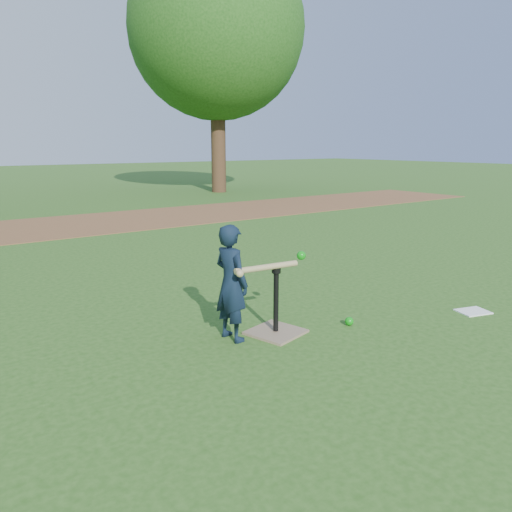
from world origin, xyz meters
TOP-DOWN VIEW (x-y plane):
  - ground at (0.00, 0.00)m, footprint 80.00×80.00m
  - dirt_strip at (0.00, 7.50)m, footprint 24.00×3.00m
  - child at (-0.53, 0.40)m, footprint 0.28×0.39m
  - wiffle_ball_ground at (0.53, 0.03)m, footprint 0.08×0.08m
  - clipboard at (1.81, -0.43)m, footprint 0.35×0.30m
  - batting_tee at (-0.14, 0.27)m, footprint 0.52×0.52m
  - swing_action at (-0.22, 0.24)m, footprint 0.73×0.13m
  - tree_right at (6.50, 12.00)m, footprint 5.80×5.80m

SIDE VIEW (x-z plane):
  - ground at x=0.00m, z-range 0.00..0.00m
  - dirt_strip at x=0.00m, z-range 0.00..0.01m
  - clipboard at x=1.81m, z-range 0.00..0.01m
  - wiffle_ball_ground at x=0.53m, z-range 0.00..0.08m
  - batting_tee at x=-0.14m, z-range -0.20..0.42m
  - child at x=-0.53m, z-range 0.00..1.00m
  - swing_action at x=-0.22m, z-range 0.57..0.71m
  - tree_right at x=6.50m, z-range 1.19..9.39m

